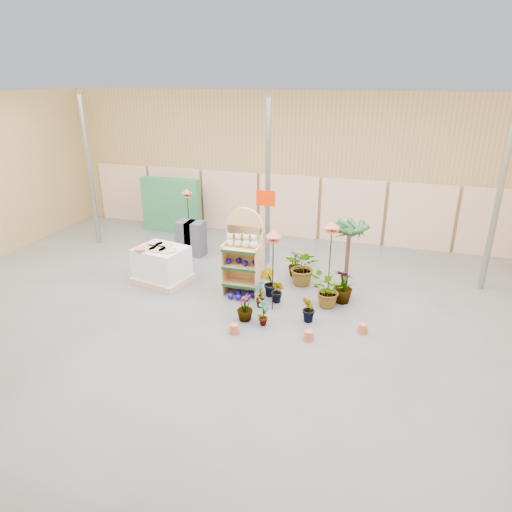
{
  "coord_description": "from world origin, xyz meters",
  "views": [
    {
      "loc": [
        3.24,
        -7.87,
        4.93
      ],
      "look_at": [
        0.3,
        1.5,
        1.0
      ],
      "focal_mm": 32.0,
      "sensor_mm": 36.0,
      "label": 1
    }
  ],
  "objects_px": {
    "display_shelf": "(244,255)",
    "pallet_stack": "(162,265)",
    "bird_table_front": "(273,236)",
    "potted_plant_2": "(328,291)"
  },
  "relations": [
    {
      "from": "pallet_stack",
      "to": "bird_table_front",
      "type": "distance_m",
      "value": 3.38
    },
    {
      "from": "pallet_stack",
      "to": "bird_table_front",
      "type": "relative_size",
      "value": 0.79
    },
    {
      "from": "pallet_stack",
      "to": "potted_plant_2",
      "type": "distance_m",
      "value": 4.21
    },
    {
      "from": "display_shelf",
      "to": "potted_plant_2",
      "type": "bearing_deg",
      "value": -7.23
    },
    {
      "from": "pallet_stack",
      "to": "potted_plant_2",
      "type": "bearing_deg",
      "value": 9.93
    },
    {
      "from": "display_shelf",
      "to": "pallet_stack",
      "type": "height_order",
      "value": "display_shelf"
    },
    {
      "from": "display_shelf",
      "to": "bird_table_front",
      "type": "bearing_deg",
      "value": -38.61
    },
    {
      "from": "display_shelf",
      "to": "bird_table_front",
      "type": "distance_m",
      "value": 1.4
    },
    {
      "from": "display_shelf",
      "to": "pallet_stack",
      "type": "distance_m",
      "value": 2.21
    },
    {
      "from": "display_shelf",
      "to": "pallet_stack",
      "type": "relative_size",
      "value": 1.41
    }
  ]
}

